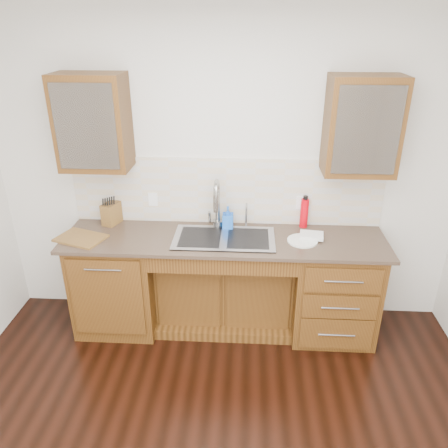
# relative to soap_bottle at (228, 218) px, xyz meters

# --- Properties ---
(wall_back) EXTENTS (4.00, 0.10, 2.70)m
(wall_back) POSITION_rel_soap_bottle_xyz_m (-0.02, 0.19, 0.34)
(wall_back) COLOR silver
(wall_back) RESTS_ON ground
(base_cabinet_left) EXTENTS (0.70, 0.62, 0.88)m
(base_cabinet_left) POSITION_rel_soap_bottle_xyz_m (-0.97, -0.17, -0.57)
(base_cabinet_left) COLOR #593014
(base_cabinet_left) RESTS_ON ground
(base_cabinet_center) EXTENTS (1.20, 0.44, 0.70)m
(base_cabinet_center) POSITION_rel_soap_bottle_xyz_m (-0.02, -0.08, -0.66)
(base_cabinet_center) COLOR #593014
(base_cabinet_center) RESTS_ON ground
(base_cabinet_right) EXTENTS (0.70, 0.62, 0.88)m
(base_cabinet_right) POSITION_rel_soap_bottle_xyz_m (0.93, -0.17, -0.57)
(base_cabinet_right) COLOR #593014
(base_cabinet_right) RESTS_ON ground
(countertop) EXTENTS (2.70, 0.65, 0.03)m
(countertop) POSITION_rel_soap_bottle_xyz_m (-0.02, -0.19, -0.12)
(countertop) COLOR #84705B
(countertop) RESTS_ON base_cabinet_left
(backsplash) EXTENTS (2.70, 0.02, 0.59)m
(backsplash) POSITION_rel_soap_bottle_xyz_m (-0.02, 0.13, 0.19)
(backsplash) COLOR beige
(backsplash) RESTS_ON wall_back
(sink) EXTENTS (0.84, 0.46, 0.19)m
(sink) POSITION_rel_soap_bottle_xyz_m (-0.02, -0.20, -0.19)
(sink) COLOR #9E9EA5
(sink) RESTS_ON countertop
(faucet) EXTENTS (0.04, 0.04, 0.40)m
(faucet) POSITION_rel_soap_bottle_xyz_m (-0.09, 0.03, 0.10)
(faucet) COLOR #999993
(faucet) RESTS_ON countertop
(filter_tap) EXTENTS (0.02, 0.02, 0.24)m
(filter_tap) POSITION_rel_soap_bottle_xyz_m (0.16, 0.04, 0.02)
(filter_tap) COLOR #999993
(filter_tap) RESTS_ON countertop
(upper_cabinet_left) EXTENTS (0.55, 0.34, 0.75)m
(upper_cabinet_left) POSITION_rel_soap_bottle_xyz_m (-1.07, -0.03, 0.81)
(upper_cabinet_left) COLOR #593014
(upper_cabinet_left) RESTS_ON wall_back
(upper_cabinet_right) EXTENTS (0.55, 0.34, 0.75)m
(upper_cabinet_right) POSITION_rel_soap_bottle_xyz_m (1.03, -0.03, 0.81)
(upper_cabinet_right) COLOR #593014
(upper_cabinet_right) RESTS_ON wall_back
(outlet_left) EXTENTS (0.08, 0.01, 0.12)m
(outlet_left) POSITION_rel_soap_bottle_xyz_m (-0.67, 0.11, 0.11)
(outlet_left) COLOR white
(outlet_left) RESTS_ON backsplash
(outlet_right) EXTENTS (0.08, 0.01, 0.12)m
(outlet_right) POSITION_rel_soap_bottle_xyz_m (0.63, 0.11, 0.11)
(outlet_right) COLOR white
(outlet_right) RESTS_ON backsplash
(soap_bottle) EXTENTS (0.09, 0.09, 0.20)m
(soap_bottle) POSITION_rel_soap_bottle_xyz_m (0.00, 0.00, 0.00)
(soap_bottle) COLOR blue
(soap_bottle) RESTS_ON countertop
(water_bottle) EXTENTS (0.08, 0.08, 0.26)m
(water_bottle) POSITION_rel_soap_bottle_xyz_m (0.66, 0.07, 0.03)
(water_bottle) COLOR red
(water_bottle) RESTS_ON countertop
(plate) EXTENTS (0.29, 0.29, 0.01)m
(plate) POSITION_rel_soap_bottle_xyz_m (0.62, -0.21, -0.09)
(plate) COLOR white
(plate) RESTS_ON countertop
(dish_towel) EXTENTS (0.21, 0.16, 0.03)m
(dish_towel) POSITION_rel_soap_bottle_xyz_m (0.70, -0.16, -0.07)
(dish_towel) COLOR silver
(dish_towel) RESTS_ON plate
(knife_block) EXTENTS (0.16, 0.20, 0.19)m
(knife_block) POSITION_rel_soap_bottle_xyz_m (-1.04, 0.04, -0.00)
(knife_block) COLOR brown
(knife_block) RESTS_ON countertop
(cutting_board) EXTENTS (0.45, 0.38, 0.02)m
(cutting_board) POSITION_rel_soap_bottle_xyz_m (-1.21, -0.28, -0.09)
(cutting_board) COLOR olive
(cutting_board) RESTS_ON countertop
(cup_left_a) EXTENTS (0.11, 0.11, 0.09)m
(cup_left_a) POSITION_rel_soap_bottle_xyz_m (-1.13, -0.03, 0.76)
(cup_left_a) COLOR white
(cup_left_a) RESTS_ON upper_cabinet_left
(cup_left_b) EXTENTS (0.10, 0.10, 0.09)m
(cup_left_b) POSITION_rel_soap_bottle_xyz_m (-0.91, -0.03, 0.76)
(cup_left_b) COLOR silver
(cup_left_b) RESTS_ON upper_cabinet_left
(cup_right_a) EXTENTS (0.13, 0.13, 0.09)m
(cup_right_a) POSITION_rel_soap_bottle_xyz_m (0.93, -0.03, 0.76)
(cup_right_a) COLOR silver
(cup_right_a) RESTS_ON upper_cabinet_right
(cup_right_b) EXTENTS (0.13, 0.13, 0.10)m
(cup_right_b) POSITION_rel_soap_bottle_xyz_m (1.11, -0.03, 0.77)
(cup_right_b) COLOR silver
(cup_right_b) RESTS_ON upper_cabinet_right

